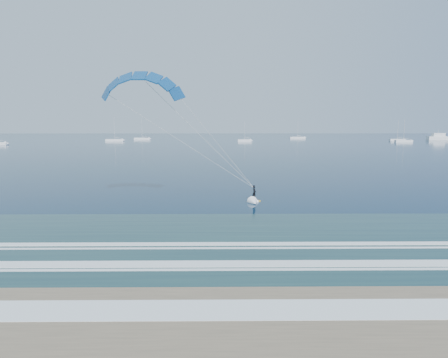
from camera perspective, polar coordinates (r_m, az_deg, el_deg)
ground at (r=19.46m, az=-16.84°, el=-17.15°), size 900.00×900.00×0.00m
kitesurfer_rig at (r=39.75m, az=-3.66°, el=6.44°), size 17.28×7.28×14.21m
motor_yacht at (r=271.50m, az=28.41°, el=5.26°), size 14.69×3.92×6.11m
sailboat_1 at (r=225.38m, az=-15.34°, el=5.39°), size 9.58×2.40×13.04m
sailboat_2 at (r=249.03m, az=-11.61°, el=5.68°), size 9.65×2.40×12.88m
sailboat_3 at (r=213.64m, az=2.96°, el=5.54°), size 7.26×2.40×10.28m
sailboat_4 at (r=270.84m, az=10.48°, el=5.85°), size 10.15×2.40×13.60m
sailboat_5 at (r=240.41m, az=23.52°, el=5.15°), size 8.40×2.40×11.51m
sailboat_6 at (r=223.72m, az=24.28°, el=4.98°), size 8.53×2.40×11.59m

